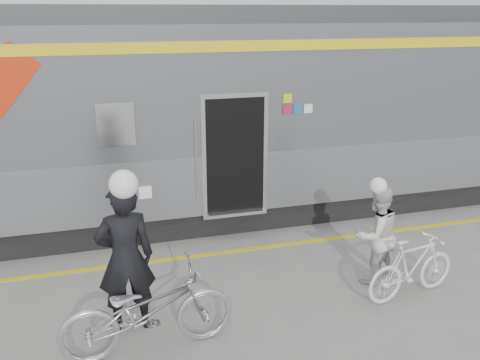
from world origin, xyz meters
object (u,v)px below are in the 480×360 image
object	(u,v)px
bicycle_left	(148,310)
woman	(376,235)
man	(125,258)
bicycle_right	(412,267)

from	to	relation	value
bicycle_left	woman	distance (m)	3.61
man	bicycle_right	size ratio (longest dim) A/B	1.29
man	bicycle_left	distance (m)	0.74
bicycle_left	bicycle_right	size ratio (longest dim) A/B	1.35
man	bicycle_left	world-z (taller)	man
woman	bicycle_right	world-z (taller)	woman
bicycle_left	bicycle_right	world-z (taller)	bicycle_left
woman	bicycle_left	bearing A→B (deg)	1.99
bicycle_left	woman	size ratio (longest dim) A/B	1.37
bicycle_left	woman	world-z (taller)	woman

